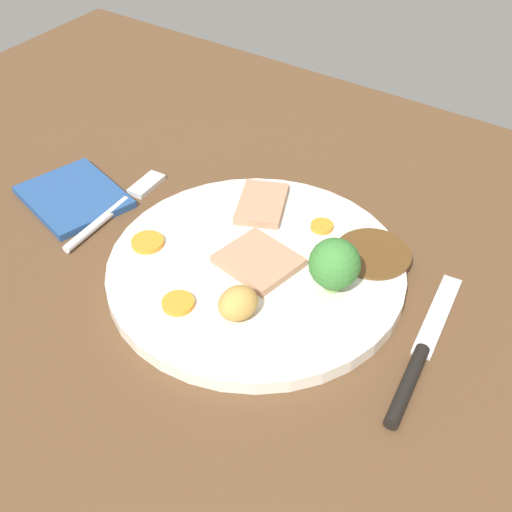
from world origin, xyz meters
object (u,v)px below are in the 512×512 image
carrot_coin_side (322,226)px  folded_napkin (74,197)px  dinner_plate (256,270)px  meat_slice_under (262,204)px  broccoli_floret (334,264)px  knife (419,357)px  roast_potato_left (238,303)px  carrot_coin_front (148,242)px  fork (119,207)px  meat_slice_main (259,261)px  carrot_coin_back (178,303)px

carrot_coin_side → folded_napkin: (-25.47, -9.21, -1.25)cm
dinner_plate → meat_slice_under: meat_slice_under is taller
dinner_plate → broccoli_floret: bearing=8.1°
knife → folded_napkin: knife is taller
dinner_plate → knife: dinner_plate is taller
roast_potato_left → carrot_coin_side: size_ratio=1.63×
dinner_plate → carrot_coin_front: bearing=-161.3°
carrot_coin_side → fork: carrot_coin_side is taller
meat_slice_main → folded_napkin: (-23.21, -1.26, -1.40)cm
meat_slice_main → carrot_coin_back: meat_slice_main is taller
meat_slice_main → carrot_coin_side: size_ratio=3.04×
carrot_coin_front → carrot_coin_side: (12.73, 11.59, -0.01)cm
broccoli_floret → knife: bearing=-13.1°
roast_potato_left → broccoli_floret: broccoli_floret is taller
dinner_plate → knife: bearing=-3.9°
meat_slice_under → carrot_coin_front: meat_slice_under is taller
carrot_coin_front → knife: size_ratio=0.17×
fork → folded_napkin: fork is taller
meat_slice_main → broccoli_floret: (7.34, 0.93, 2.56)cm
folded_napkin → fork: bearing=15.2°
dinner_plate → roast_potato_left: 7.10cm
carrot_coin_front → folded_napkin: 13.02cm
meat_slice_main → knife: meat_slice_main is taller
meat_slice_under → dinner_plate: bearing=-59.8°
fork → folded_napkin: (-5.23, -1.42, 0.01)cm
carrot_coin_back → broccoli_floret: (10.14, 9.37, 2.70)cm
carrot_coin_back → knife: carrot_coin_back is taller
roast_potato_left → meat_slice_main: bearing=109.1°
meat_slice_main → meat_slice_under: 8.86cm
meat_slice_under → carrot_coin_side: size_ratio=3.13×
carrot_coin_front → broccoli_floret: 18.58cm
dinner_plate → fork: size_ratio=1.83×
broccoli_floret → knife: broccoli_floret is taller
carrot_coin_back → folded_napkin: 21.67cm
carrot_coin_side → knife: carrot_coin_side is taller
carrot_coin_side → broccoli_floret: 9.09cm
fork → folded_napkin: size_ratio=1.39×
meat_slice_under → carrot_coin_back: bearing=-83.4°
carrot_coin_side → broccoli_floret: bearing=-54.2°
dinner_plate → folded_napkin: size_ratio=2.55×
meat_slice_main → carrot_coin_back: (-2.81, -8.44, -0.14)cm
meat_slice_main → roast_potato_left: size_ratio=1.86×
carrot_coin_front → broccoli_floret: broccoli_floret is taller
carrot_coin_back → broccoli_floret: bearing=42.7°
broccoli_floret → dinner_plate: bearing=-171.9°
fork → knife: bearing=-96.2°
carrot_coin_back → fork: (-15.17, 8.61, -1.27)cm
meat_slice_under → broccoli_floret: bearing=-28.9°
broccoli_floret → knife: size_ratio=0.29×
meat_slice_main → fork: meat_slice_main is taller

